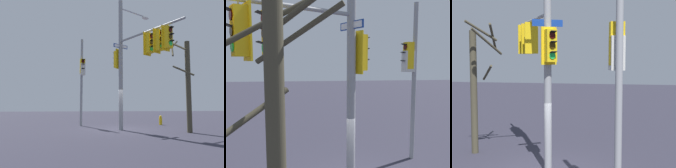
{
  "view_description": "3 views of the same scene",
  "coord_description": "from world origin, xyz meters",
  "views": [
    {
      "loc": [
        -13.62,
        2.16,
        1.54
      ],
      "look_at": [
        -0.54,
        0.62,
        2.84
      ],
      "focal_mm": 34.39,
      "sensor_mm": 36.0,
      "label": 1
    },
    {
      "loc": [
        -1.46,
        -7.12,
        4.31
      ],
      "look_at": [
        -0.72,
        -0.04,
        3.57
      ],
      "focal_mm": 38.36,
      "sensor_mm": 36.0,
      "label": 2
    },
    {
      "loc": [
        11.01,
        2.73,
        4.11
      ],
      "look_at": [
        -0.85,
        0.52,
        3.14
      ],
      "focal_mm": 52.99,
      "sensor_mm": 36.0,
      "label": 3
    }
  ],
  "objects": [
    {
      "name": "bare_tree_behind_pole",
      "position": [
        -2.01,
        -3.52,
        2.9
      ],
      "size": [
        2.18,
        1.27,
        5.57
      ],
      "color": "#433E2E",
      "rests_on": "ground"
    },
    {
      "name": "ground_plane",
      "position": [
        0.0,
        0.0,
        0.0
      ],
      "size": [
        80.0,
        80.0,
        0.0
      ],
      "primitive_type": "plane",
      "color": "#2F2D3B"
    },
    {
      "name": "main_signal_pole_assembly",
      "position": [
        -1.25,
        -0.62,
        4.72
      ],
      "size": [
        5.62,
        2.94,
        8.36
      ],
      "rotation": [
        0.0,
        0.0,
        3.67
      ],
      "color": "gray",
      "rests_on": "ground"
    },
    {
      "name": "fire_hydrant",
      "position": [
        2.81,
        -3.62,
        0.34
      ],
      "size": [
        0.38,
        0.24,
        0.73
      ],
      "color": "yellow",
      "rests_on": "ground"
    },
    {
      "name": "secondary_pole_assembly",
      "position": [
        2.63,
        2.53,
        3.86
      ],
      "size": [
        0.73,
        0.44,
        6.63
      ],
      "rotation": [
        0.0,
        0.0,
        3.37
      ],
      "color": "gray",
      "rests_on": "ground"
    }
  ]
}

